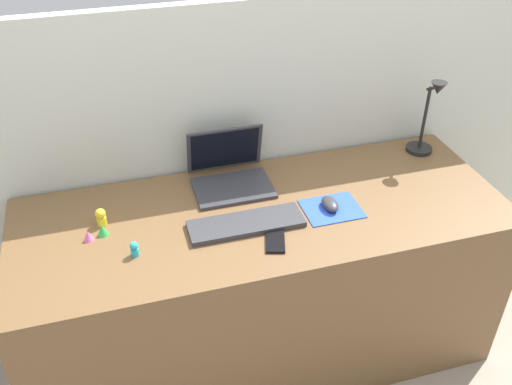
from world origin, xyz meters
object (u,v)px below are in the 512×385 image
(mouse, at_px, (330,204))
(cell_phone, at_px, (275,240))
(toy_figurine_cyan, at_px, (134,249))
(toy_figurine_green, at_px, (102,230))
(laptop, at_px, (229,170))
(keyboard, at_px, (246,224))
(toy_figurine_pink, at_px, (88,236))
(toy_figurine_yellow, at_px, (101,217))
(desk_lamp, at_px, (428,120))

(mouse, height_order, cell_phone, mouse)
(cell_phone, distance_m, toy_figurine_cyan, 0.47)
(cell_phone, distance_m, toy_figurine_green, 0.60)
(cell_phone, xyz_separation_m, toy_figurine_green, (-0.56, 0.20, 0.02))
(laptop, bearing_deg, cell_phone, -81.41)
(keyboard, relative_size, toy_figurine_pink, 10.59)
(keyboard, distance_m, toy_figurine_yellow, 0.51)
(toy_figurine_green, bearing_deg, mouse, -5.48)
(laptop, distance_m, toy_figurine_pink, 0.59)
(toy_figurine_pink, height_order, toy_figurine_yellow, toy_figurine_yellow)
(keyboard, xyz_separation_m, toy_figurine_yellow, (-0.49, 0.15, 0.02))
(desk_lamp, height_order, toy_figurine_cyan, desk_lamp)
(laptop, bearing_deg, toy_figurine_green, -158.51)
(laptop, xyz_separation_m, toy_figurine_yellow, (-0.50, -0.14, -0.02))
(laptop, distance_m, keyboard, 0.29)
(laptop, relative_size, toy_figurine_yellow, 4.51)
(keyboard, bearing_deg, mouse, 2.54)
(laptop, height_order, toy_figurine_pink, laptop)
(cell_phone, distance_m, toy_figurine_yellow, 0.62)
(toy_figurine_pink, xyz_separation_m, toy_figurine_yellow, (0.05, 0.08, 0.01))
(toy_figurine_green, bearing_deg, desk_lamp, 7.79)
(laptop, relative_size, desk_lamp, 0.89)
(mouse, relative_size, desk_lamp, 0.28)
(laptop, xyz_separation_m, keyboard, (-0.01, -0.29, -0.04))
(mouse, height_order, toy_figurine_pink, same)
(keyboard, bearing_deg, desk_lamp, 17.92)
(cell_phone, height_order, toy_figurine_pink, toy_figurine_pink)
(keyboard, relative_size, toy_figurine_yellow, 6.16)
(keyboard, relative_size, toy_figurine_cyan, 7.54)
(desk_lamp, xyz_separation_m, toy_figurine_yellow, (-1.34, -0.12, -0.13))
(toy_figurine_yellow, bearing_deg, toy_figurine_pink, -123.48)
(keyboard, height_order, toy_figurine_cyan, toy_figurine_cyan)
(toy_figurine_pink, bearing_deg, cell_phone, -17.02)
(mouse, bearing_deg, toy_figurine_pink, 175.89)
(keyboard, xyz_separation_m, toy_figurine_cyan, (-0.39, -0.05, 0.02))
(toy_figurine_yellow, bearing_deg, cell_phone, -25.05)
(laptop, distance_m, toy_figurine_yellow, 0.52)
(toy_figurine_pink, xyz_separation_m, toy_figurine_green, (0.05, 0.02, 0.00))
(toy_figurine_cyan, bearing_deg, toy_figurine_pink, 139.48)
(desk_lamp, relative_size, toy_figurine_cyan, 6.20)
(keyboard, height_order, toy_figurine_pink, toy_figurine_pink)
(cell_phone, bearing_deg, toy_figurine_pink, 179.66)
(desk_lamp, relative_size, toy_figurine_pink, 8.71)
(laptop, bearing_deg, toy_figurine_cyan, -140.32)
(desk_lamp, xyz_separation_m, toy_figurine_cyan, (-1.25, -0.32, -0.13))
(keyboard, height_order, mouse, mouse)
(toy_figurine_cyan, bearing_deg, keyboard, 6.83)
(laptop, relative_size, toy_figurine_cyan, 5.52)
(laptop, relative_size, cell_phone, 2.34)
(toy_figurine_cyan, bearing_deg, toy_figurine_green, 124.33)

